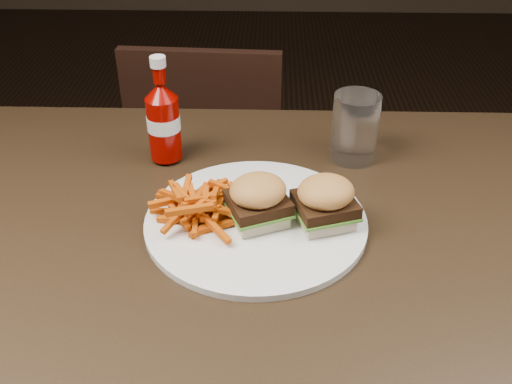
{
  "coord_description": "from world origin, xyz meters",
  "views": [
    {
      "loc": [
        0.09,
        -0.68,
        1.28
      ],
      "look_at": [
        0.06,
        0.03,
        0.8
      ],
      "focal_mm": 42.0,
      "sensor_mm": 36.0,
      "label": 1
    }
  ],
  "objects_px": {
    "plate": "(256,221)",
    "tumbler": "(355,129)",
    "dining_table": "(211,243)",
    "chair_far": "(217,169)",
    "ketchup_bottle": "(164,128)"
  },
  "relations": [
    {
      "from": "tumbler",
      "to": "plate",
      "type": "bearing_deg",
      "value": -129.3
    },
    {
      "from": "chair_far",
      "to": "ketchup_bottle",
      "type": "xyz_separation_m",
      "value": [
        -0.03,
        -0.49,
        0.38
      ]
    },
    {
      "from": "dining_table",
      "to": "ketchup_bottle",
      "type": "relative_size",
      "value": 11.04
    },
    {
      "from": "dining_table",
      "to": "chair_far",
      "type": "distance_m",
      "value": 0.75
    },
    {
      "from": "tumbler",
      "to": "ketchup_bottle",
      "type": "bearing_deg",
      "value": -177.29
    },
    {
      "from": "dining_table",
      "to": "tumbler",
      "type": "height_order",
      "value": "tumbler"
    },
    {
      "from": "chair_far",
      "to": "plate",
      "type": "height_order",
      "value": "plate"
    },
    {
      "from": "chair_far",
      "to": "tumbler",
      "type": "bearing_deg",
      "value": 124.46
    },
    {
      "from": "dining_table",
      "to": "plate",
      "type": "height_order",
      "value": "plate"
    },
    {
      "from": "plate",
      "to": "ketchup_bottle",
      "type": "height_order",
      "value": "ketchup_bottle"
    },
    {
      "from": "plate",
      "to": "tumbler",
      "type": "height_order",
      "value": "tumbler"
    },
    {
      "from": "ketchup_bottle",
      "to": "tumbler",
      "type": "bearing_deg",
      "value": 2.71
    },
    {
      "from": "chair_far",
      "to": "plate",
      "type": "distance_m",
      "value": 0.75
    },
    {
      "from": "chair_far",
      "to": "plate",
      "type": "relative_size",
      "value": 1.14
    },
    {
      "from": "chair_far",
      "to": "tumbler",
      "type": "xyz_separation_m",
      "value": [
        0.29,
        -0.47,
        0.38
      ]
    }
  ]
}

